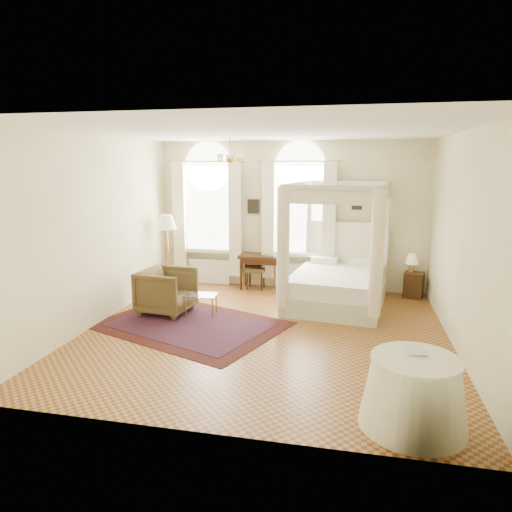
# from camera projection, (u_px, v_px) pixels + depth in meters

# --- Properties ---
(ground) EXTENTS (6.00, 6.00, 0.00)m
(ground) POSITION_uv_depth(u_px,v_px,m) (265.00, 333.00, 7.70)
(ground) COLOR #A1642E
(ground) RESTS_ON ground
(room_walls) EXTENTS (6.00, 6.00, 6.00)m
(room_walls) POSITION_uv_depth(u_px,v_px,m) (265.00, 216.00, 7.31)
(room_walls) COLOR #FCF3BF
(room_walls) RESTS_ON ground
(window_left) EXTENTS (1.62, 0.27, 3.29)m
(window_left) POSITION_uv_depth(u_px,v_px,m) (208.00, 222.00, 10.55)
(window_left) COLOR silver
(window_left) RESTS_ON room_walls
(window_right) EXTENTS (1.62, 0.27, 3.29)m
(window_right) POSITION_uv_depth(u_px,v_px,m) (298.00, 224.00, 10.12)
(window_right) COLOR silver
(window_right) RESTS_ON room_walls
(chandelier) EXTENTS (0.51, 0.45, 0.50)m
(chandelier) POSITION_uv_depth(u_px,v_px,m) (230.00, 158.00, 8.46)
(chandelier) COLOR #AE813A
(chandelier) RESTS_ON room_walls
(wall_pictures) EXTENTS (2.54, 0.03, 0.39)m
(wall_pictures) POSITION_uv_depth(u_px,v_px,m) (294.00, 205.00, 10.15)
(wall_pictures) COLOR black
(wall_pictures) RESTS_ON room_walls
(canopy_bed) EXTENTS (2.12, 2.48, 2.45)m
(canopy_bed) POSITION_uv_depth(u_px,v_px,m) (337.00, 279.00, 9.07)
(canopy_bed) COLOR beige
(canopy_bed) RESTS_ON ground
(nightstand) EXTENTS (0.46, 0.43, 0.54)m
(nightstand) POSITION_uv_depth(u_px,v_px,m) (414.00, 285.00, 9.68)
(nightstand) COLOR #36210E
(nightstand) RESTS_ON ground
(nightstand_lamp) EXTENTS (0.26, 0.26, 0.38)m
(nightstand_lamp) POSITION_uv_depth(u_px,v_px,m) (412.00, 260.00, 9.65)
(nightstand_lamp) COLOR #AE813A
(nightstand_lamp) RESTS_ON nightstand
(writing_desk) EXTENTS (1.07, 0.60, 0.79)m
(writing_desk) POSITION_uv_depth(u_px,v_px,m) (263.00, 260.00, 10.27)
(writing_desk) COLOR #36210E
(writing_desk) RESTS_ON ground
(laptop) EXTENTS (0.39, 0.30, 0.03)m
(laptop) POSITION_uv_depth(u_px,v_px,m) (270.00, 256.00, 10.10)
(laptop) COLOR black
(laptop) RESTS_ON writing_desk
(stool) EXTENTS (0.45, 0.45, 0.50)m
(stool) POSITION_uv_depth(u_px,v_px,m) (256.00, 271.00, 10.36)
(stool) COLOR #493B1F
(stool) RESTS_ON ground
(armchair) EXTENTS (1.04, 1.01, 0.85)m
(armchair) POSITION_uv_depth(u_px,v_px,m) (167.00, 291.00, 8.66)
(armchair) COLOR #4C3C20
(armchair) RESTS_ON ground
(coffee_table) EXTENTS (0.61, 0.45, 0.40)m
(coffee_table) POSITION_uv_depth(u_px,v_px,m) (201.00, 297.00, 8.54)
(coffee_table) COLOR white
(coffee_table) RESTS_ON ground
(floor_lamp) EXTENTS (0.44, 0.44, 1.69)m
(floor_lamp) POSITION_uv_depth(u_px,v_px,m) (167.00, 226.00, 10.11)
(floor_lamp) COLOR #AE813A
(floor_lamp) RESTS_ON ground
(oriental_rug) EXTENTS (3.70, 3.20, 0.01)m
(oriental_rug) POSITION_uv_depth(u_px,v_px,m) (190.00, 325.00, 8.07)
(oriental_rug) COLOR #41140F
(oriental_rug) RESTS_ON ground
(side_table) EXTENTS (1.15, 1.15, 0.79)m
(side_table) POSITION_uv_depth(u_px,v_px,m) (414.00, 393.00, 4.91)
(side_table) COLOR silver
(side_table) RESTS_ON ground
(book) EXTENTS (0.22, 0.28, 0.03)m
(book) POSITION_uv_depth(u_px,v_px,m) (406.00, 350.00, 5.00)
(book) COLOR black
(book) RESTS_ON side_table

